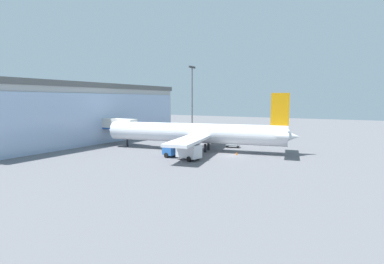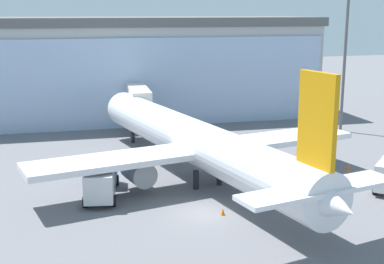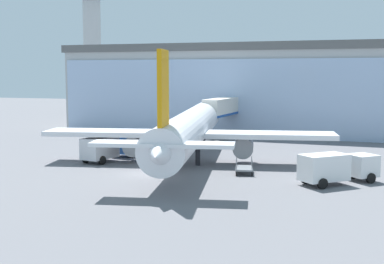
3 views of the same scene
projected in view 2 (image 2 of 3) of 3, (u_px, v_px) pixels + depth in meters
name	position (u px, v px, depth m)	size (l,w,h in m)	color
ground	(204.00, 213.00, 39.86)	(240.00, 240.00, 0.00)	slate
terminal_building	(118.00, 68.00, 74.81)	(56.56, 18.74, 13.87)	#ACACAC
jet_bridge	(137.00, 96.00, 65.59)	(3.35, 12.83, 5.84)	silver
apron_light_mast	(346.00, 39.00, 64.39)	(3.20, 0.40, 19.40)	#59595E
airplane	(196.00, 143.00, 46.94)	(30.44, 39.16, 11.24)	silver
catering_truck	(101.00, 179.00, 43.13)	(3.68, 7.59, 2.65)	#2659A5
baggage_cart	(293.00, 184.00, 44.97)	(2.17, 3.08, 1.50)	slate
safety_cone_nose	(223.00, 212.00, 39.47)	(0.36, 0.36, 0.55)	orange
safety_cone_wingtip	(348.00, 168.00, 50.45)	(0.36, 0.36, 0.55)	orange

